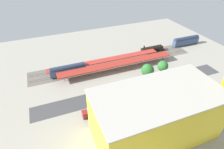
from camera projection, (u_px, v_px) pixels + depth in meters
The scene contains 22 objects.
ground_plane at pixel (132, 83), 92.12m from camera, with size 152.13×152.13×0.00m, color #9E998C.
rail_bed at pixel (115, 62), 108.61m from camera, with size 95.08×13.50×0.01m, color #665E54.
street_asphalt at pixel (136, 88), 88.72m from camera, with size 95.08×9.00×0.01m, color #424244.
track_rails at pixel (115, 62), 108.51m from camera, with size 95.08×8.26×0.12m.
platform_canopy_near at pixel (117, 64), 99.64m from camera, with size 63.54×6.12×4.11m.
platform_canopy_far at pixel (105, 60), 103.02m from camera, with size 62.93×5.02×3.98m.
locomotive at pixel (153, 49), 118.16m from camera, with size 16.14×3.21×5.33m.
passenger_coach at pixel (186, 41), 125.47m from camera, with size 19.15×3.19×6.08m.
freight_coach_far at pixel (68, 70), 96.28m from camera, with size 18.36×3.09×5.79m.
parked_car_0 at pixel (162, 84), 89.80m from camera, with size 4.20×1.89×1.83m.
parked_car_1 at pixel (151, 88), 87.69m from camera, with size 4.55×1.94×1.69m.
parked_car_2 at pixel (139, 91), 85.73m from camera, with size 4.57×1.98×1.68m.
parked_car_3 at pixel (126, 96), 83.04m from camera, with size 4.16×1.87×1.66m.
parked_car_4 at pixel (112, 98), 81.73m from camera, with size 4.36×1.95×1.64m.
parked_car_5 at pixel (96, 103), 79.21m from camera, with size 4.19×2.07×1.73m.
construction_building at pixel (156, 115), 62.60m from camera, with size 41.20×20.76×17.83m, color yellow.
construction_roof_slab at pixel (160, 94), 57.44m from camera, with size 41.80×21.36×0.40m, color #B7B2A8.
box_truck_0 at pixel (95, 111), 73.95m from camera, with size 9.74×2.75×3.43m.
street_tree_0 at pixel (148, 70), 92.69m from camera, with size 6.38×6.38×7.96m.
street_tree_1 at pixel (147, 69), 92.39m from camera, with size 5.09×5.09×8.04m.
street_tree_2 at pixel (163, 66), 95.92m from camera, with size 5.50×5.50×7.60m.
traffic_light at pixel (118, 93), 79.04m from camera, with size 0.50×0.36×6.47m.
Camera 1 is at (36.92, 64.46, 55.49)m, focal length 30.11 mm.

